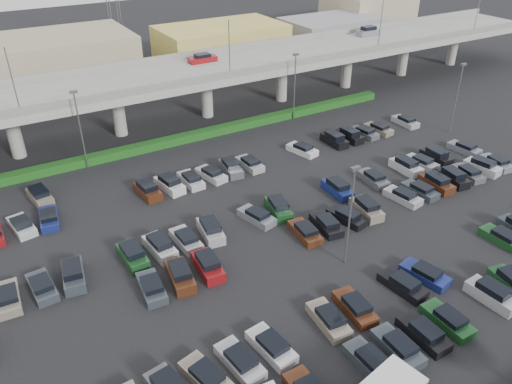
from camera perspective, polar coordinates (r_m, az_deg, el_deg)
ground at (r=53.70m, az=4.67°, el=-3.45°), size 280.00×280.00×0.00m
overpass at (r=76.31m, az=-9.41°, el=12.67°), size 150.00×13.00×15.80m
hedge at (r=72.59m, az=-6.69°, el=6.48°), size 66.00×1.60×1.10m
parked_cars at (r=51.05m, az=7.16°, el=-4.78°), size 63.00×41.66×1.67m
light_poles at (r=49.95m, az=-0.23°, el=2.22°), size 66.90×48.38×10.30m
distant_buildings at (r=108.33m, az=-9.17°, el=16.24°), size 138.00×24.00×9.00m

